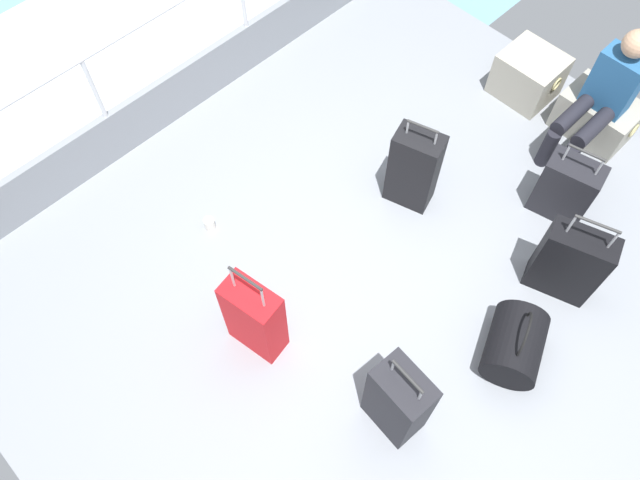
{
  "coord_description": "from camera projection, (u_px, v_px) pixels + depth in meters",
  "views": [
    {
      "loc": [
        1.15,
        -1.73,
        3.95
      ],
      "look_at": [
        -0.37,
        -0.23,
        0.25
      ],
      "focal_mm": 34.61,
      "sensor_mm": 36.0,
      "label": 1
    }
  ],
  "objects": [
    {
      "name": "ground_plane",
      "position": [
        378.0,
        271.0,
        4.47
      ],
      "size": [
        4.4,
        5.2,
        0.06
      ],
      "primitive_type": "cube",
      "color": "gray"
    },
    {
      "name": "gunwale_port",
      "position": [
        185.0,
        88.0,
        5.02
      ],
      "size": [
        0.06,
        5.2,
        0.45
      ],
      "primitive_type": "cube",
      "color": "gray",
      "rests_on": "ground_plane"
    },
    {
      "name": "railing_port",
      "position": [
        171.0,
        35.0,
        4.54
      ],
      "size": [
        0.04,
        4.2,
        1.02
      ],
      "color": "silver",
      "rests_on": "ground_plane"
    },
    {
      "name": "sea_wake",
      "position": [
        105.0,
        52.0,
        6.02
      ],
      "size": [
        12.0,
        12.0,
        0.01
      ],
      "color": "#6B99A8",
      "rests_on": "ground_plane"
    },
    {
      "name": "cargo_crate_0",
      "position": [
        528.0,
        75.0,
        5.13
      ],
      "size": [
        0.52,
        0.44,
        0.39
      ],
      "color": "#9E9989",
      "rests_on": "ground_plane"
    },
    {
      "name": "cargo_crate_1",
      "position": [
        597.0,
        116.0,
        4.93
      ],
      "size": [
        0.62,
        0.4,
        0.35
      ],
      "color": "gray",
      "rests_on": "ground_plane"
    },
    {
      "name": "passenger_seated",
      "position": [
        603.0,
        95.0,
        4.55
      ],
      "size": [
        0.34,
        0.66,
        1.05
      ],
      "color": "#26598C",
      "rests_on": "ground_plane"
    },
    {
      "name": "suitcase_0",
      "position": [
        414.0,
        169.0,
        4.46
      ],
      "size": [
        0.39,
        0.31,
        0.82
      ],
      "color": "black",
      "rests_on": "ground_plane"
    },
    {
      "name": "suitcase_1",
      "position": [
        566.0,
        188.0,
        4.47
      ],
      "size": [
        0.43,
        0.31,
        0.69
      ],
      "color": "black",
      "rests_on": "ground_plane"
    },
    {
      "name": "suitcase_2",
      "position": [
        255.0,
        318.0,
        3.88
      ],
      "size": [
        0.4,
        0.25,
        0.91
      ],
      "color": "red",
      "rests_on": "ground_plane"
    },
    {
      "name": "suitcase_3",
      "position": [
        569.0,
        263.0,
        4.1
      ],
      "size": [
        0.47,
        0.33,
        0.82
      ],
      "color": "black",
      "rests_on": "ground_plane"
    },
    {
      "name": "suitcase_4",
      "position": [
        398.0,
        401.0,
        3.61
      ],
      "size": [
        0.37,
        0.26,
        0.82
      ],
      "color": "black",
      "rests_on": "ground_plane"
    },
    {
      "name": "duffel_bag",
      "position": [
        515.0,
        345.0,
        3.96
      ],
      "size": [
        0.51,
        0.57,
        0.51
      ],
      "color": "black",
      "rests_on": "ground_plane"
    },
    {
      "name": "paper_cup",
      "position": [
        210.0,
        224.0,
        4.57
      ],
      "size": [
        0.08,
        0.08,
        0.1
      ],
      "primitive_type": "cylinder",
      "color": "white",
      "rests_on": "ground_plane"
    }
  ]
}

